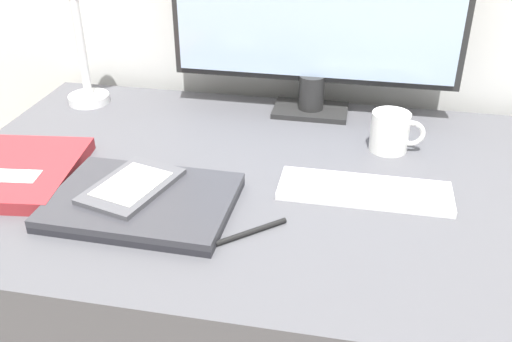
# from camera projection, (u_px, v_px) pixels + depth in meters

# --- Properties ---
(desk) EXTENTS (1.30, 0.78, 0.73)m
(desk) POSITION_uv_depth(u_px,v_px,m) (279.00, 320.00, 1.26)
(desk) COLOR #4C4C51
(desk) RESTS_ON ground_plane
(monitor) EXTENTS (0.65, 0.11, 0.48)m
(monitor) POSITION_uv_depth(u_px,v_px,m) (316.00, 0.00, 1.22)
(monitor) COLOR #262626
(monitor) RESTS_ON desk
(keyboard) EXTENTS (0.31, 0.11, 0.01)m
(keyboard) POSITION_uv_depth(u_px,v_px,m) (365.00, 190.00, 1.03)
(keyboard) COLOR silver
(keyboard) RESTS_ON desk
(laptop) EXTENTS (0.31, 0.23, 0.02)m
(laptop) POSITION_uv_depth(u_px,v_px,m) (143.00, 202.00, 0.98)
(laptop) COLOR #232328
(laptop) RESTS_ON desk
(ereader) EXTENTS (0.16, 0.20, 0.01)m
(ereader) POSITION_uv_depth(u_px,v_px,m) (132.00, 186.00, 1.00)
(ereader) COLOR #4C4C51
(ereader) RESTS_ON laptop
(desk_lamp) EXTENTS (0.10, 0.10, 0.38)m
(desk_lamp) POSITION_uv_depth(u_px,v_px,m) (75.00, 10.00, 1.29)
(desk_lamp) COLOR white
(desk_lamp) RESTS_ON desk
(notebook) EXTENTS (0.23, 0.28, 0.03)m
(notebook) POSITION_uv_depth(u_px,v_px,m) (21.00, 172.00, 1.07)
(notebook) COLOR maroon
(notebook) RESTS_ON desk
(coffee_mug) EXTENTS (0.11, 0.08, 0.08)m
(coffee_mug) POSITION_uv_depth(u_px,v_px,m) (391.00, 132.00, 1.16)
(coffee_mug) COLOR white
(coffee_mug) RESTS_ON desk
(pen) EXTENTS (0.10, 0.09, 0.01)m
(pen) POSITION_uv_depth(u_px,v_px,m) (251.00, 232.00, 0.92)
(pen) COLOR black
(pen) RESTS_ON desk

